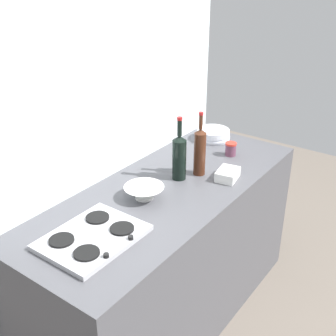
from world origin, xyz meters
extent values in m
plane|color=#6B6056|center=(0.00, 0.00, 0.00)|extent=(6.00, 6.00, 0.00)
cube|color=#4C4C51|center=(0.00, 0.00, 0.45)|extent=(1.80, 0.70, 0.90)
cube|color=silver|center=(0.00, 0.38, 1.14)|extent=(1.90, 0.06, 2.28)
cube|color=#B2B2B7|center=(-0.57, -0.01, 0.91)|extent=(0.44, 0.34, 0.02)
cylinder|color=black|center=(-0.68, -0.08, 0.93)|extent=(0.11, 0.11, 0.01)
cylinder|color=black|center=(-0.46, -0.08, 0.93)|extent=(0.11, 0.11, 0.01)
cylinder|color=black|center=(-0.68, 0.07, 0.93)|extent=(0.11, 0.11, 0.01)
cylinder|color=black|center=(-0.46, 0.07, 0.93)|extent=(0.11, 0.11, 0.01)
cylinder|color=black|center=(-0.65, -0.16, 0.93)|extent=(0.02, 0.02, 0.02)
cylinder|color=black|center=(-0.50, -0.16, 0.93)|extent=(0.02, 0.02, 0.02)
cylinder|color=white|center=(0.73, 0.15, 0.91)|extent=(0.22, 0.22, 0.01)
cylinder|color=white|center=(0.73, 0.15, 0.92)|extent=(0.22, 0.22, 0.01)
cylinder|color=white|center=(0.73, 0.16, 0.93)|extent=(0.22, 0.22, 0.01)
cylinder|color=white|center=(0.73, 0.15, 0.94)|extent=(0.22, 0.22, 0.01)
cylinder|color=white|center=(0.73, 0.15, 0.95)|extent=(0.22, 0.22, 0.01)
cylinder|color=white|center=(0.73, 0.15, 0.96)|extent=(0.22, 0.22, 0.01)
cylinder|color=#472314|center=(0.24, -0.04, 1.02)|extent=(0.07, 0.07, 0.25)
cone|color=#472314|center=(0.24, -0.04, 1.16)|extent=(0.07, 0.07, 0.02)
cylinder|color=#472314|center=(0.24, -0.04, 1.21)|extent=(0.02, 0.02, 0.08)
cylinder|color=#B21E1E|center=(0.24, -0.04, 1.26)|extent=(0.02, 0.02, 0.02)
cylinder|color=black|center=(0.13, 0.02, 1.01)|extent=(0.08, 0.08, 0.23)
cone|color=black|center=(0.13, 0.02, 1.14)|extent=(0.08, 0.08, 0.03)
cylinder|color=black|center=(0.13, 0.02, 1.20)|extent=(0.02, 0.02, 0.09)
cylinder|color=#B21E1E|center=(0.13, 0.02, 1.25)|extent=(0.03, 0.03, 0.02)
cylinder|color=white|center=(-0.16, 0.04, 0.91)|extent=(0.09, 0.09, 0.01)
cone|color=white|center=(-0.16, 0.04, 0.94)|extent=(0.21, 0.21, 0.06)
cube|color=white|center=(0.28, -0.21, 0.93)|extent=(0.16, 0.13, 0.06)
cylinder|color=#66384C|center=(0.57, -0.07, 0.94)|extent=(0.07, 0.07, 0.07)
cylinder|color=red|center=(0.57, -0.07, 0.98)|extent=(0.07, 0.07, 0.01)
camera|label=1|loc=(-1.64, -1.20, 2.03)|focal=46.33mm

